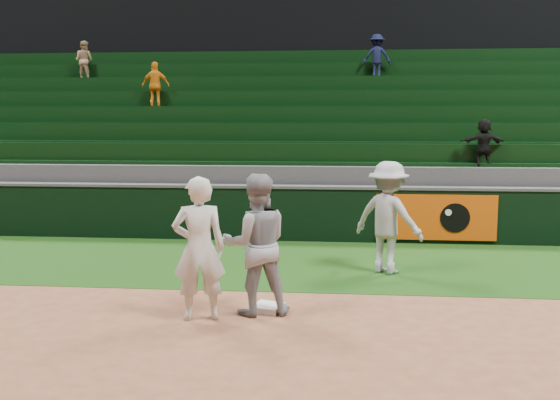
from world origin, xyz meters
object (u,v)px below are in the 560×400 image
object	(u,v)px
baserunner	(256,244)
base_coach	(388,217)
first_base	(268,308)
first_baseman	(199,249)

from	to	relation	value
baserunner	base_coach	world-z (taller)	base_coach
first_base	baserunner	world-z (taller)	baserunner
first_base	base_coach	distance (m)	3.20
first_baseman	baserunner	world-z (taller)	baserunner
baserunner	base_coach	xyz separation A→B (m)	(2.03, 2.53, 0.01)
baserunner	base_coach	bearing A→B (deg)	-143.78
first_base	base_coach	bearing A→B (deg)	52.01
first_base	first_baseman	size ratio (longest dim) A/B	0.20
first_baseman	baserunner	bearing A→B (deg)	-169.41
base_coach	first_baseman	bearing A→B (deg)	77.28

